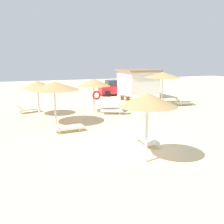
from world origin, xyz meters
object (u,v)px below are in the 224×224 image
lounger_1 (114,110)px  parasol_4 (147,100)px  parasol_5 (54,86)px  beach_cabana (138,83)px  lounger_3 (27,109)px  bench_1 (125,97)px  lounger_6 (185,102)px  bench_0 (148,96)px  lounger_0 (140,101)px  parasol_0 (163,75)px  parked_car (116,88)px  parasol_3 (38,85)px  parasol_1 (94,83)px  lounger_5 (66,127)px  lounger_4 (145,137)px

lounger_1 → parasol_4: bearing=-102.7°
parasol_5 → beach_cabana: beach_cabana is taller
lounger_3 → beach_cabana: beach_cabana is taller
lounger_3 → bench_1: (9.41, 2.79, 0.02)m
beach_cabana → parasol_4: bearing=-114.7°
lounger_6 → bench_0: lounger_6 is taller
lounger_0 → lounger_1: lounger_0 is taller
parasol_0 → parked_car: (-1.34, 7.71, -1.91)m
lounger_6 → beach_cabana: (-1.89, 5.80, 1.20)m
lounger_0 → lounger_3: lounger_3 is taller
parasol_3 → parasol_5: parasol_5 is taller
lounger_6 → parked_car: size_ratio=0.48×
parasol_1 → parasol_4: parasol_4 is taller
parasol_3 → bench_1: (8.63, 4.01, -1.94)m
lounger_6 → parasol_4: bearing=-132.0°
parasol_3 → lounger_6: parasol_3 is taller
lounger_1 → lounger_6: size_ratio=1.02×
lounger_5 → parasol_3: bearing=101.2°
lounger_4 → lounger_5: 4.71m
parasol_1 → parasol_4: (-0.79, -10.09, 0.23)m
bench_0 → bench_1: 2.67m
parasol_5 → beach_cabana: bearing=41.0°
lounger_5 → parasol_4: bearing=-67.7°
bench_0 → beach_cabana: bearing=113.0°
parasol_5 → lounger_3: (-1.53, 4.39, -2.15)m
parasol_5 → lounger_0: 9.85m
lounger_5 → parked_car: size_ratio=0.47×
parasol_1 → lounger_0: size_ratio=1.40×
lounger_5 → lounger_6: lounger_5 is taller
lounger_1 → lounger_4: size_ratio=1.03×
lounger_5 → parked_car: bearing=58.1°
lounger_1 → lounger_3: lounger_3 is taller
parasol_4 → lounger_5: (-2.24, 5.47, -2.24)m
lounger_6 → lounger_0: bearing=152.1°
lounger_6 → beach_cabana: 6.21m
lounger_3 → lounger_4: size_ratio=1.01×
parasol_1 → parasol_3: 4.11m
parasol_1 → lounger_5: parasol_1 is taller
parasol_4 → lounger_6: parasol_4 is taller
lounger_1 → beach_cabana: bearing=52.6°
parasol_5 → lounger_1: (4.58, 1.62, -2.16)m
bench_1 → parked_car: 4.16m
bench_0 → parasol_5: bearing=-145.1°
parasol_5 → bench_1: size_ratio=2.05×
lounger_0 → bench_0: (2.18, 2.61, 0.02)m
parasol_3 → lounger_4: parasol_3 is taller
lounger_4 → parked_car: size_ratio=0.47×
lounger_6 → parked_car: parked_car is taller
parasol_4 → lounger_3: (-4.05, 11.90, -2.24)m
parasol_5 → lounger_1: bearing=19.5°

